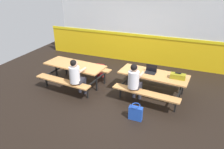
% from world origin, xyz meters
% --- Properties ---
extents(ground_plane, '(10.00, 10.00, 0.02)m').
position_xyz_m(ground_plane, '(0.00, 0.00, -0.01)').
color(ground_plane, black).
extents(accent_backdrop, '(8.00, 0.14, 2.60)m').
position_xyz_m(accent_backdrop, '(0.00, 2.59, 1.25)').
color(accent_backdrop, yellow).
rests_on(accent_backdrop, ground).
extents(picnic_table_left, '(2.02, 1.73, 0.74)m').
position_xyz_m(picnic_table_left, '(-1.23, -0.20, 0.58)').
color(picnic_table_left, tan).
rests_on(picnic_table_left, ground).
extents(picnic_table_right, '(2.02, 1.73, 0.74)m').
position_xyz_m(picnic_table_right, '(1.23, 0.05, 0.58)').
color(picnic_table_right, tan).
rests_on(picnic_table_right, ground).
extents(student_nearer, '(0.39, 0.54, 1.21)m').
position_xyz_m(student_nearer, '(-0.81, -0.80, 0.71)').
color(student_nearer, '#2D2D38').
rests_on(student_nearer, ground).
extents(student_further, '(0.39, 0.54, 1.21)m').
position_xyz_m(student_further, '(0.82, -0.47, 0.71)').
color(student_further, '#2D2D38').
rests_on(student_further, ground).
extents(laptop_dark, '(0.34, 0.25, 0.22)m').
position_xyz_m(laptop_dark, '(1.14, 0.10, 0.79)').
color(laptop_dark, black).
rests_on(laptop_dark, picnic_table_right).
extents(toolbox_grey, '(0.40, 0.18, 0.18)m').
position_xyz_m(toolbox_grey, '(1.91, -0.02, 0.81)').
color(toolbox_grey, olive).
rests_on(toolbox_grey, picnic_table_right).
extents(backpack_dark, '(0.30, 0.22, 0.44)m').
position_xyz_m(backpack_dark, '(-0.79, 0.73, 0.22)').
color(backpack_dark, maroon).
rests_on(backpack_dark, ground).
extents(tote_bag_bright, '(0.34, 0.21, 0.43)m').
position_xyz_m(tote_bag_bright, '(1.09, -1.23, 0.19)').
color(tote_bag_bright, '#1E47B2').
rests_on(tote_bag_bright, ground).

